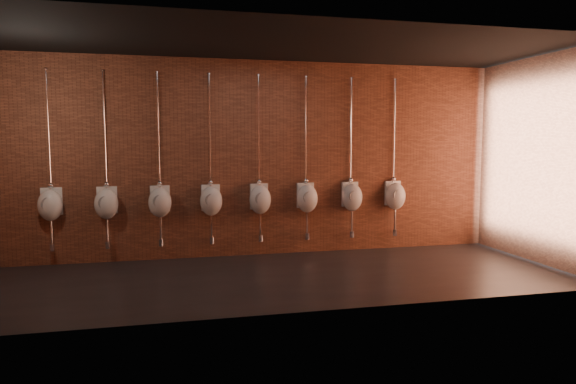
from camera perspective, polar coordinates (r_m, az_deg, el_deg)
name	(u,v)px	position (r m, az deg, el deg)	size (l,w,h in m)	color
ground	(270,278)	(7.22, -2.02, -9.50)	(8.50, 8.50, 0.00)	black
room_shell	(269,132)	(6.97, -2.08, 6.68)	(8.54, 3.04, 3.22)	black
urinal_0	(50,204)	(8.44, -24.90, -1.24)	(0.40, 0.36, 2.71)	white
urinal_1	(106,203)	(8.32, -19.53, -1.13)	(0.40, 0.36, 2.71)	white
urinal_2	(160,201)	(8.27, -14.04, -1.02)	(0.40, 0.36, 2.71)	white
urinal_3	(211,200)	(8.29, -8.54, -0.89)	(0.40, 0.36, 2.71)	white
urinal_4	(260,199)	(8.39, -3.12, -0.76)	(0.40, 0.36, 2.71)	white
urinal_5	(307,198)	(8.57, 2.13, -0.62)	(0.40, 0.36, 2.71)	white
urinal_6	(352,196)	(8.81, 7.12, -0.49)	(0.40, 0.36, 2.71)	white
urinal_7	(395,195)	(9.12, 11.81, -0.36)	(0.40, 0.36, 2.71)	white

